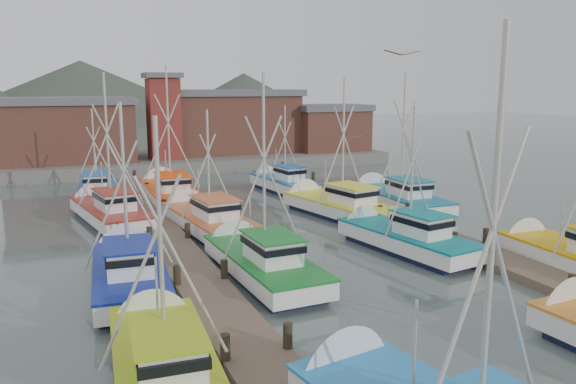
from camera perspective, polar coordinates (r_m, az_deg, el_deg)
name	(u,v)px	position (r m, az deg, el deg)	size (l,w,h in m)	color
ground	(330,258)	(28.17, 4.25, -6.68)	(260.00, 260.00, 0.00)	#455351
dock_left	(173,248)	(29.64, -11.62, -5.57)	(2.30, 46.00, 1.50)	brown
dock_right	(402,223)	(34.94, 11.55, -3.10)	(2.30, 46.00, 1.50)	brown
quay	(177,159)	(62.66, -11.19, 3.29)	(44.00, 16.00, 1.20)	slate
shed_left	(68,129)	(59.12, -21.48, 5.98)	(12.72, 8.48, 6.20)	brown
shed_center	(229,120)	(63.74, -5.99, 7.25)	(14.84, 9.54, 6.90)	brown
shed_right	(329,127)	(65.07, 4.18, 6.60)	(8.48, 6.36, 5.20)	brown
lookout_tower	(164,116)	(57.95, -12.52, 7.58)	(3.60, 3.60, 8.50)	maroon
distant_hills	(51,123)	(146.79, -22.92, 6.52)	(175.00, 140.00, 42.00)	#3B463A
boat_2	(163,362)	(16.99, -12.56, -16.53)	(3.46, 8.84, 8.37)	black
boat_4	(259,261)	(25.42, -3.00, -6.98)	(3.90, 9.26, 9.76)	black
boat_5	(400,237)	(29.84, 11.31, -4.52)	(4.04, 9.10, 8.20)	black
boat_6	(129,270)	(25.08, -15.89, -7.63)	(3.58, 9.36, 8.58)	black
boat_7	(575,257)	(29.10, 27.13, -5.87)	(4.19, 8.99, 10.52)	black
boat_8	(205,219)	(33.60, -8.41, -2.73)	(3.99, 9.86, 7.98)	black
boat_9	(335,205)	(37.20, 4.78, -1.34)	(4.81, 10.15, 9.84)	black
boat_10	(108,211)	(37.13, -17.79, -1.83)	(4.62, 10.04, 10.11)	black
boat_11	(395,197)	(40.38, 10.83, -0.53)	(4.18, 9.85, 10.27)	black
boat_12	(169,191)	(42.86, -11.99, 0.06)	(4.37, 10.37, 10.86)	black
boat_13	(281,183)	(45.71, -0.69, 0.93)	(3.37, 8.43, 7.62)	black
boat_14	(97,191)	(44.41, -18.81, 0.08)	(3.38, 8.51, 7.50)	black
gull_near	(402,53)	(22.18, 11.51, 13.62)	(1.54, 0.60, 0.24)	gray
gull_far	(350,138)	(32.86, 6.31, 5.52)	(1.55, 0.63, 0.24)	gray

